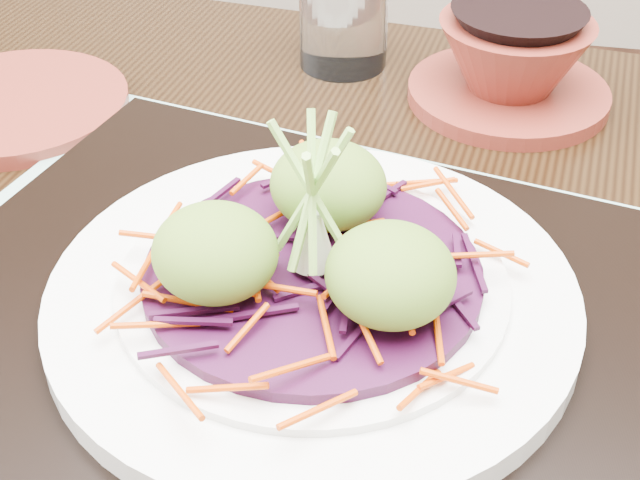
% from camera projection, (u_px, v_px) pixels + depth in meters
% --- Properties ---
extents(dining_table, '(1.28, 0.93, 0.75)m').
position_uv_depth(dining_table, '(336.00, 429.00, 0.57)').
color(dining_table, black).
rests_on(dining_table, ground).
extents(placemat, '(0.57, 0.48, 0.00)m').
position_uv_depth(placemat, '(313.00, 336.00, 0.49)').
color(placemat, '#87AF9C').
rests_on(placemat, dining_table).
extents(serving_tray, '(0.49, 0.41, 0.02)m').
position_uv_depth(serving_tray, '(313.00, 320.00, 0.48)').
color(serving_tray, black).
rests_on(serving_tray, placemat).
extents(white_plate, '(0.28, 0.28, 0.02)m').
position_uv_depth(white_plate, '(313.00, 294.00, 0.47)').
color(white_plate, white).
rests_on(white_plate, serving_tray).
extents(cabbage_bed, '(0.18, 0.18, 0.01)m').
position_uv_depth(cabbage_bed, '(313.00, 273.00, 0.46)').
color(cabbage_bed, '#380B2C').
rests_on(cabbage_bed, white_plate).
extents(carrot_julienne, '(0.22, 0.22, 0.01)m').
position_uv_depth(carrot_julienne, '(312.00, 260.00, 0.46)').
color(carrot_julienne, '#C33D03').
rests_on(carrot_julienne, cabbage_bed).
extents(guacamole_scoops, '(0.15, 0.14, 0.05)m').
position_uv_depth(guacamole_scoops, '(312.00, 236.00, 0.45)').
color(guacamole_scoops, '#557824').
rests_on(guacamole_scoops, cabbage_bed).
extents(scallion_garnish, '(0.06, 0.06, 0.10)m').
position_uv_depth(scallion_garnish, '(312.00, 200.00, 0.44)').
color(scallion_garnish, '#86C34E').
rests_on(scallion_garnish, cabbage_bed).
extents(terracotta_side_plate, '(0.23, 0.23, 0.01)m').
position_uv_depth(terracotta_side_plate, '(16.00, 105.00, 0.69)').
color(terracotta_side_plate, maroon).
rests_on(terracotta_side_plate, dining_table).
extents(water_glass, '(0.08, 0.08, 0.11)m').
position_uv_depth(water_glass, '(344.00, 5.00, 0.73)').
color(water_glass, white).
rests_on(water_glass, dining_table).
extents(terracotta_bowl_set, '(0.21, 0.21, 0.07)m').
position_uv_depth(terracotta_bowl_set, '(512.00, 66.00, 0.69)').
color(terracotta_bowl_set, maroon).
rests_on(terracotta_bowl_set, dining_table).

